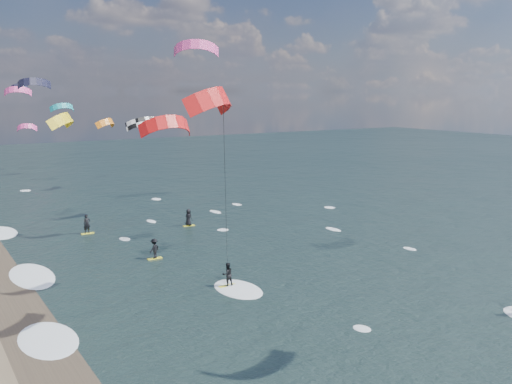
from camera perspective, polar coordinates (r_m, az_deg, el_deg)
kitesurfer_near_b at (r=30.37m, az=-2.87°, el=2.16°), size 6.88×8.88×13.16m
far_kitesurfers at (r=48.25m, az=-10.50°, el=-3.91°), size 9.88×10.96×1.71m
bg_kite_field at (r=67.45m, az=-17.50°, el=8.75°), size 14.25×75.43×10.29m
shoreline_surf at (r=31.20m, az=-18.79°, el=-13.71°), size 2.40×79.40×0.11m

